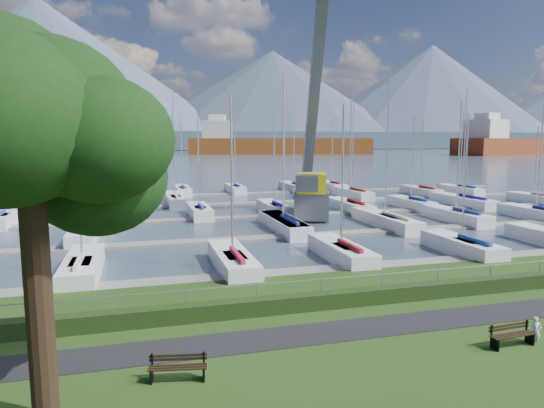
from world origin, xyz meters
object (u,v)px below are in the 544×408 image
object	(u,v)px
bench_right	(512,335)
crane	(312,161)
bench_left	(178,367)
person	(536,327)
tree	(31,125)

from	to	relation	value
bench_right	crane	world-z (taller)	crane
bench_left	bench_right	world-z (taller)	same
bench_left	person	bearing A→B (deg)	7.76
bench_right	crane	xyz separation A→B (m)	(3.38, 30.24, 4.91)
bench_right	crane	size ratio (longest dim) A/B	0.08
bench_right	tree	bearing A→B (deg)	175.95
bench_left	tree	distance (m)	8.25
bench_left	bench_right	distance (m)	11.86
bench_left	tree	bearing A→B (deg)	-163.34
tree	crane	bearing A→B (deg)	57.83
bench_left	tree	xyz separation A→B (m)	(-3.63, -0.40, 7.40)
person	crane	size ratio (longest dim) A/B	0.05
bench_right	person	distance (m)	1.15
bench_right	tree	distance (m)	17.15
bench_right	bench_left	bearing A→B (deg)	173.69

